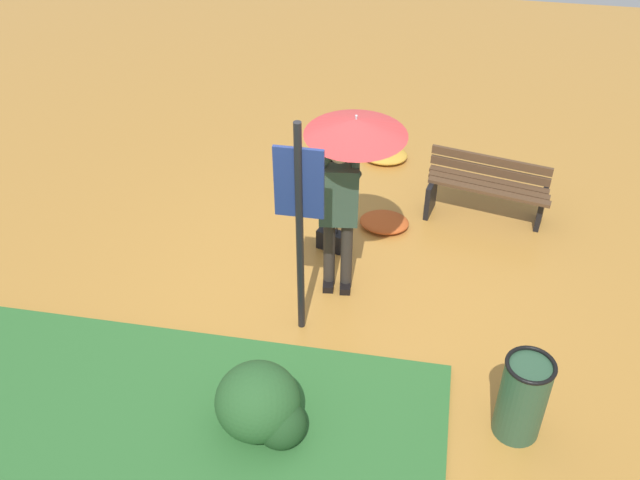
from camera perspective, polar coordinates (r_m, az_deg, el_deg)
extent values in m
plane|color=#B27A33|center=(7.74, 1.47, -4.07)|extent=(18.00, 18.00, 0.00)
cylinder|color=#2D2823|center=(7.55, 0.72, -1.01)|extent=(0.12, 0.12, 0.86)
cylinder|color=#2D2823|center=(7.53, 2.07, -1.16)|extent=(0.12, 0.12, 0.86)
cube|color=black|center=(7.78, 0.65, -3.42)|extent=(0.14, 0.23, 0.08)
cube|color=black|center=(7.76, 1.96, -3.57)|extent=(0.14, 0.23, 0.08)
cube|color=#334738|center=(7.09, 1.49, 3.60)|extent=(0.41, 0.28, 0.64)
sphere|color=beige|center=(6.84, 1.55, 6.77)|extent=(0.20, 0.20, 0.20)
ellipsoid|color=black|center=(6.82, 1.55, 6.98)|extent=(0.20, 0.20, 0.15)
cylinder|color=#334738|center=(6.98, -0.27, 5.08)|extent=(0.18, 0.13, 0.18)
cylinder|color=#334738|center=(6.92, 0.04, 5.63)|extent=(0.24, 0.11, 0.33)
cube|color=black|center=(6.84, 0.77, 6.61)|extent=(0.07, 0.02, 0.14)
cylinder|color=#334738|center=(6.94, 2.86, 5.11)|extent=(0.11, 0.10, 0.09)
cylinder|color=#334738|center=(6.90, 2.77, 5.80)|extent=(0.10, 0.09, 0.23)
cylinder|color=#A5A5AD|center=(6.74, 2.79, 8.08)|extent=(0.02, 0.02, 0.41)
cone|color=#B22D2D|center=(6.70, 2.81, 8.78)|extent=(0.96, 0.96, 0.16)
sphere|color=#A5A5AD|center=(6.64, 2.84, 9.61)|extent=(0.02, 0.02, 0.02)
cylinder|color=black|center=(6.62, -1.59, 0.42)|extent=(0.07, 0.07, 2.30)
cube|color=navy|center=(6.31, -1.65, 4.45)|extent=(0.44, 0.04, 0.70)
cube|color=silver|center=(6.33, -1.61, 4.54)|extent=(0.38, 0.01, 0.64)
cube|color=black|center=(8.22, 0.83, 0.00)|extent=(0.33, 0.22, 0.24)
torus|color=black|center=(8.12, 0.84, 0.89)|extent=(0.18, 0.07, 0.18)
cube|color=black|center=(8.81, 8.60, 3.31)|extent=(0.13, 0.36, 0.44)
cube|color=black|center=(8.91, 16.82, 2.37)|extent=(0.13, 0.36, 0.44)
cube|color=#513823|center=(8.61, 12.95, 3.69)|extent=(1.39, 0.38, 0.04)
cube|color=#513823|center=(8.71, 12.95, 4.13)|extent=(1.39, 0.38, 0.04)
cube|color=#513823|center=(8.81, 12.95, 4.56)|extent=(1.39, 0.38, 0.04)
cube|color=#513823|center=(8.80, 13.04, 5.28)|extent=(1.38, 0.32, 0.10)
cube|color=#513823|center=(8.72, 13.17, 6.05)|extent=(1.38, 0.32, 0.10)
cylinder|color=#2D5138|center=(6.46, 15.45, -11.82)|extent=(0.40, 0.40, 0.80)
torus|color=black|center=(6.16, 16.10, -9.33)|extent=(0.42, 0.42, 0.04)
ellipsoid|color=#285628|center=(6.34, -4.86, -12.38)|extent=(0.73, 0.73, 0.65)
ellipsoid|color=#1E421E|center=(6.32, -3.08, -14.06)|extent=(0.44, 0.44, 0.44)
ellipsoid|color=gold|center=(9.84, 5.03, 6.62)|extent=(0.61, 0.49, 0.13)
ellipsoid|color=#B74C1E|center=(8.61, 5.01, 1.40)|extent=(0.58, 0.46, 0.13)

